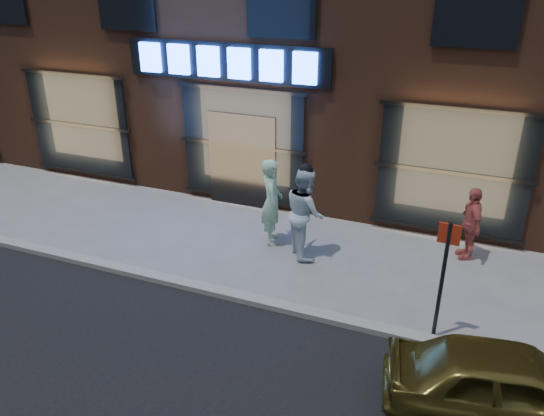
{
  "coord_description": "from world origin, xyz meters",
  "views": [
    {
      "loc": [
        5.31,
        -7.45,
        5.73
      ],
      "look_at": [
        1.72,
        1.6,
        1.2
      ],
      "focal_mm": 35.0,
      "sensor_mm": 36.0,
      "label": 1
    }
  ],
  "objects_px": {
    "man_cap": "(305,212)",
    "sign_post": "(443,271)",
    "man_bowtie": "(272,202)",
    "gold_sedan": "(511,386)",
    "passerby": "(471,223)"
  },
  "relations": [
    {
      "from": "passerby",
      "to": "gold_sedan",
      "type": "bearing_deg",
      "value": -9.5
    },
    {
      "from": "passerby",
      "to": "gold_sedan",
      "type": "relative_size",
      "value": 0.48
    },
    {
      "from": "passerby",
      "to": "gold_sedan",
      "type": "height_order",
      "value": "passerby"
    },
    {
      "from": "passerby",
      "to": "sign_post",
      "type": "height_order",
      "value": "sign_post"
    },
    {
      "from": "passerby",
      "to": "gold_sedan",
      "type": "distance_m",
      "value": 4.53
    },
    {
      "from": "gold_sedan",
      "to": "passerby",
      "type": "bearing_deg",
      "value": -0.55
    },
    {
      "from": "man_bowtie",
      "to": "man_cap",
      "type": "height_order",
      "value": "man_cap"
    },
    {
      "from": "man_cap",
      "to": "passerby",
      "type": "height_order",
      "value": "man_cap"
    },
    {
      "from": "passerby",
      "to": "sign_post",
      "type": "relative_size",
      "value": 0.75
    },
    {
      "from": "passerby",
      "to": "sign_post",
      "type": "xyz_separation_m",
      "value": [
        -0.33,
        -3.0,
        0.49
      ]
    },
    {
      "from": "sign_post",
      "to": "man_bowtie",
      "type": "bearing_deg",
      "value": 156.11
    },
    {
      "from": "man_cap",
      "to": "sign_post",
      "type": "height_order",
      "value": "sign_post"
    },
    {
      "from": "gold_sedan",
      "to": "sign_post",
      "type": "distance_m",
      "value": 1.97
    },
    {
      "from": "passerby",
      "to": "gold_sedan",
      "type": "xyz_separation_m",
      "value": [
        0.77,
        -4.46,
        -0.23
      ]
    },
    {
      "from": "man_cap",
      "to": "man_bowtie",
      "type": "bearing_deg",
      "value": 38.72
    }
  ]
}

